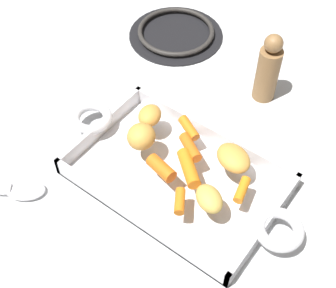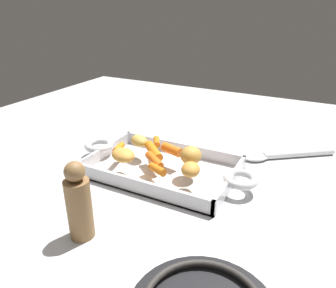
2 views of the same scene
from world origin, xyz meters
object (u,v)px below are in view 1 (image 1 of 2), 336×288
baby_carrot_short (242,190)px  baby_carrot_northwest (180,201)px  potato_corner (209,199)px  pepper_mill (268,70)px  baby_carrot_center_left (161,168)px  potato_halved (141,137)px  roasting_dish (176,175)px  potato_golden_small (150,116)px  potato_near_roast (233,158)px  baby_carrot_northeast (189,147)px  baby_carrot_long (189,128)px  stove_burner_rear (176,33)px  baby_carrot_center_right (188,169)px

baby_carrot_short → baby_carrot_northwest: size_ratio=1.04×
potato_corner → pepper_mill: size_ratio=0.37×
baby_carrot_center_left → potato_halved: potato_halved is taller
baby_carrot_northwest → potato_halved: (0.12, -0.06, 0.01)m
roasting_dish → pepper_mill: size_ratio=3.12×
baby_carrot_northwest → pepper_mill: (0.03, -0.32, 0.02)m
baby_carrot_center_left → potato_golden_small: 0.11m
potato_near_roast → roasting_dish: bearing=39.0°
baby_carrot_short → potato_golden_small: (0.21, -0.03, 0.01)m
potato_corner → baby_carrot_center_left: bearing=-2.4°
roasting_dish → baby_carrot_northeast: bearing=-86.3°
potato_halved → potato_corner: size_ratio=0.94×
potato_golden_small → potato_halved: bearing=113.2°
baby_carrot_long → pepper_mill: size_ratio=0.32×
baby_carrot_short → stove_burner_rear: (0.35, -0.30, -0.04)m
baby_carrot_center_left → roasting_dish: bearing=-113.3°
potato_halved → roasting_dish: bearing=-179.6°
potato_near_roast → potato_corner: bearing=97.6°
potato_golden_small → baby_carrot_northeast: bearing=172.6°
baby_carrot_center_right → baby_carrot_short: 0.09m
baby_carrot_center_right → potato_corner: 0.07m
baby_carrot_center_right → baby_carrot_short: (-0.09, -0.02, -0.00)m
baby_carrot_center_right → potato_near_roast: potato_near_roast is taller
baby_carrot_center_left → baby_carrot_northeast: bearing=-97.9°
roasting_dish → pepper_mill: pepper_mill is taller
roasting_dish → potato_golden_small: size_ratio=9.60×
baby_carrot_long → potato_golden_small: potato_golden_small is taller
baby_carrot_long → stove_burner_rear: baby_carrot_long is taller
baby_carrot_center_left → potato_corner: potato_corner is taller
baby_carrot_northeast → stove_burner_rear: size_ratio=0.27×
potato_golden_small → potato_halved: size_ratio=0.94×
roasting_dish → baby_carrot_short: size_ratio=10.39×
baby_carrot_northwest → potato_near_roast: bearing=-101.5°
potato_golden_small → pepper_mill: pepper_mill is taller
potato_near_roast → pepper_mill: bearing=-75.2°
baby_carrot_long → baby_carrot_northeast: bearing=125.6°
roasting_dish → baby_carrot_northwest: (-0.05, 0.06, 0.04)m
roasting_dish → potato_near_roast: size_ratio=7.18×
baby_carrot_northeast → potato_halved: (0.07, 0.04, 0.01)m
baby_carrot_long → potato_near_roast: size_ratio=0.75×
baby_carrot_northeast → baby_carrot_long: bearing=-54.4°
potato_near_roast → pepper_mill: size_ratio=0.43×
baby_carrot_northeast → pepper_mill: (-0.02, -0.23, 0.02)m
baby_carrot_northwest → baby_carrot_northeast: bearing=-62.3°
roasting_dish → baby_carrot_center_right: 0.05m
potato_near_roast → baby_carrot_long: bearing=-8.2°
baby_carrot_northeast → pepper_mill: bearing=-94.8°
potato_corner → stove_burner_rear: bearing=-47.7°
baby_carrot_northeast → baby_carrot_short: baby_carrot_northeast is taller
potato_halved → baby_carrot_northeast: bearing=-151.5°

